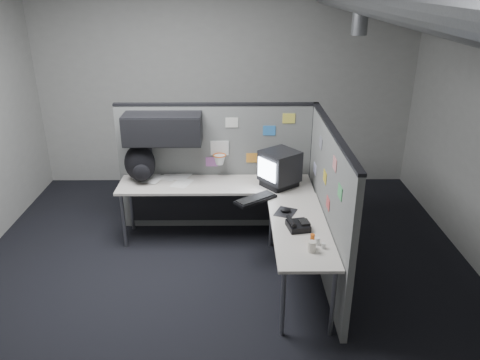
{
  "coord_description": "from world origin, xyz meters",
  "views": [
    {
      "loc": [
        0.15,
        -4.13,
        2.97
      ],
      "look_at": [
        0.19,
        0.35,
        1.05
      ],
      "focal_mm": 35.0,
      "sensor_mm": 36.0,
      "label": 1
    }
  ],
  "objects_px": {
    "monitor": "(280,168)",
    "phone": "(298,225)",
    "desk": "(236,203)",
    "keyboard": "(256,199)",
    "backpack": "(140,164)"
  },
  "relations": [
    {
      "from": "monitor",
      "to": "phone",
      "type": "bearing_deg",
      "value": -76.95
    },
    {
      "from": "keyboard",
      "to": "monitor",
      "type": "bearing_deg",
      "value": 61.71
    },
    {
      "from": "keyboard",
      "to": "backpack",
      "type": "bearing_deg",
      "value": 165.33
    },
    {
      "from": "desk",
      "to": "keyboard",
      "type": "distance_m",
      "value": 0.32
    },
    {
      "from": "monitor",
      "to": "phone",
      "type": "distance_m",
      "value": 1.05
    },
    {
      "from": "desk",
      "to": "monitor",
      "type": "height_order",
      "value": "monitor"
    },
    {
      "from": "monitor",
      "to": "backpack",
      "type": "xyz_separation_m",
      "value": [
        -1.65,
        0.15,
        -0.0
      ]
    },
    {
      "from": "monitor",
      "to": "phone",
      "type": "relative_size",
      "value": 2.08
    },
    {
      "from": "monitor",
      "to": "backpack",
      "type": "distance_m",
      "value": 1.66
    },
    {
      "from": "desk",
      "to": "monitor",
      "type": "distance_m",
      "value": 0.65
    },
    {
      "from": "desk",
      "to": "monitor",
      "type": "relative_size",
      "value": 4.39
    },
    {
      "from": "keyboard",
      "to": "backpack",
      "type": "height_order",
      "value": "backpack"
    },
    {
      "from": "keyboard",
      "to": "phone",
      "type": "distance_m",
      "value": 0.74
    },
    {
      "from": "desk",
      "to": "keyboard",
      "type": "height_order",
      "value": "keyboard"
    },
    {
      "from": "phone",
      "to": "backpack",
      "type": "height_order",
      "value": "backpack"
    }
  ]
}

